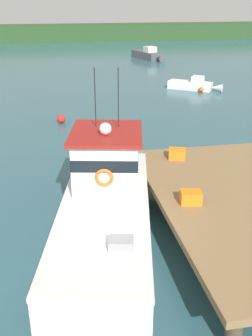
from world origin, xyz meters
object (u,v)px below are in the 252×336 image
(crate_stack_near_edge, at_px, (177,154))
(mooring_buoy_spare_mooring, at_px, (201,90))
(moored_boat_outer_mooring, at_px, (148,55))
(main_fishing_boat, at_px, (106,200))
(crate_stack_mid_dock, at_px, (191,197))
(moored_boat_off_the_point, at_px, (194,85))
(mooring_buoy_outer, at_px, (61,119))

(crate_stack_near_edge, distance_m, mooring_buoy_spare_mooring, 17.14)
(moored_boat_outer_mooring, bearing_deg, mooring_buoy_spare_mooring, -90.29)
(moored_boat_outer_mooring, relative_size, mooring_buoy_spare_mooring, 15.23)
(main_fishing_boat, xyz_separation_m, mooring_buoy_spare_mooring, (9.82, 18.10, -0.81))
(crate_stack_near_edge, relative_size, crate_stack_mid_dock, 1.00)
(moored_boat_outer_mooring, height_order, mooring_buoy_spare_mooring, moored_boat_outer_mooring)
(crate_stack_near_edge, height_order, moored_boat_outer_mooring, crate_stack_near_edge)
(moored_boat_off_the_point, height_order, mooring_buoy_spare_mooring, moored_boat_off_the_point)
(moored_boat_outer_mooring, relative_size, mooring_buoy_outer, 11.86)
(main_fishing_boat, distance_m, crate_stack_near_edge, 3.86)
(crate_stack_near_edge, distance_m, moored_boat_outer_mooring, 34.29)
(moored_boat_off_the_point, relative_size, mooring_buoy_outer, 7.99)
(crate_stack_near_edge, bearing_deg, mooring_buoy_spare_mooring, 66.41)
(moored_boat_outer_mooring, xyz_separation_m, mooring_buoy_outer, (-10.91, -24.17, -0.26))
(crate_stack_mid_dock, relative_size, mooring_buoy_spare_mooring, 1.56)
(crate_stack_near_edge, relative_size, moored_boat_off_the_point, 0.15)
(main_fishing_boat, height_order, moored_boat_off_the_point, main_fishing_boat)
(moored_boat_outer_mooring, bearing_deg, crate_stack_mid_dock, -101.58)
(crate_stack_mid_dock, height_order, moored_boat_off_the_point, crate_stack_mid_dock)
(crate_stack_mid_dock, relative_size, moored_boat_off_the_point, 0.15)
(main_fishing_boat, xyz_separation_m, moored_boat_off_the_point, (9.54, 19.04, -0.64))
(main_fishing_boat, relative_size, crate_stack_near_edge, 16.61)
(crate_stack_near_edge, bearing_deg, main_fishing_boat, -140.88)
(mooring_buoy_spare_mooring, relative_size, mooring_buoy_outer, 0.78)
(crate_stack_mid_dock, bearing_deg, main_fishing_boat, 157.73)
(main_fishing_boat, bearing_deg, crate_stack_mid_dock, -22.27)
(crate_stack_near_edge, height_order, moored_boat_off_the_point, crate_stack_near_edge)
(crate_stack_mid_dock, distance_m, mooring_buoy_outer, 13.26)
(crate_stack_near_edge, xyz_separation_m, moored_boat_outer_mooring, (6.94, 33.57, -0.89))
(moored_boat_outer_mooring, relative_size, moored_boat_off_the_point, 1.48)
(crate_stack_near_edge, height_order, mooring_buoy_outer, crate_stack_near_edge)
(crate_stack_near_edge, bearing_deg, mooring_buoy_outer, 112.92)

